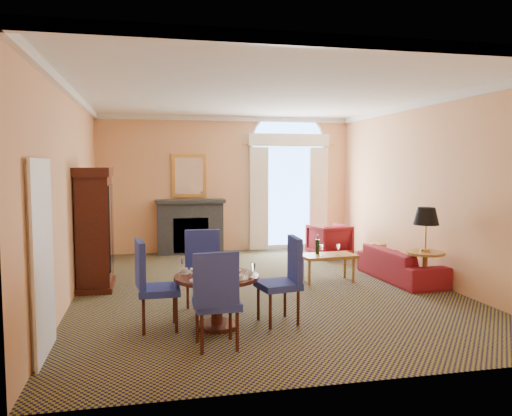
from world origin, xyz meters
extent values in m
plane|color=#151137|center=(0.00, 0.00, 0.00)|extent=(7.50, 7.50, 0.00)
cube|color=#FCB678|center=(0.00, 3.75, 1.60)|extent=(6.00, 0.04, 3.20)
cube|color=#FCB678|center=(-3.00, 0.00, 1.60)|extent=(0.04, 7.50, 3.20)
cube|color=#FCB678|center=(3.00, 0.00, 1.60)|extent=(0.04, 7.50, 3.20)
cube|color=white|center=(0.00, 0.00, 3.20)|extent=(6.00, 7.50, 0.04)
cube|color=white|center=(0.00, 0.00, 3.14)|extent=(6.00, 7.50, 0.12)
cube|color=white|center=(-2.96, -2.40, 1.03)|extent=(0.08, 0.90, 2.06)
cube|color=#31353A|center=(-0.90, 3.55, 0.60)|extent=(1.50, 0.40, 1.20)
cube|color=#31353A|center=(-0.90, 3.52, 1.24)|extent=(1.60, 0.46, 0.08)
cube|color=gold|center=(-0.90, 3.72, 1.80)|extent=(0.80, 0.04, 1.00)
cube|color=silver|center=(-0.90, 3.70, 1.80)|extent=(0.64, 0.02, 0.84)
cube|color=white|center=(1.50, 3.73, 1.25)|extent=(1.90, 0.04, 2.50)
cube|color=#87AEE2|center=(1.50, 3.72, 1.25)|extent=(1.70, 0.02, 2.30)
cylinder|color=white|center=(1.50, 3.73, 2.50)|extent=(1.90, 0.04, 1.90)
cube|color=white|center=(0.75, 3.61, 1.25)|extent=(0.45, 0.06, 2.45)
cube|color=white|center=(2.25, 3.61, 1.25)|extent=(0.45, 0.06, 2.45)
cube|color=white|center=(1.50, 3.61, 2.65)|extent=(2.00, 0.08, 0.30)
cube|color=black|center=(-2.72, 0.59, 0.93)|extent=(0.51, 0.93, 1.86)
cube|color=black|center=(-2.72, 0.59, 1.94)|extent=(0.58, 1.02, 0.15)
cube|color=black|center=(-2.72, 0.59, 0.05)|extent=(0.58, 1.02, 0.09)
cylinder|color=black|center=(-1.02, -1.88, 0.65)|extent=(1.06, 1.06, 0.04)
cylinder|color=black|center=(-1.02, -1.88, 0.31)|extent=(0.14, 0.14, 0.63)
cylinder|color=black|center=(-1.02, -1.88, 0.03)|extent=(0.53, 0.53, 0.05)
cylinder|color=white|center=(-0.78, -1.64, 0.68)|extent=(0.24, 0.24, 0.01)
imported|color=white|center=(-0.78, -1.64, 0.70)|extent=(0.15, 0.15, 0.04)
imported|color=white|center=(-0.85, -1.49, 0.71)|extent=(0.09, 0.09, 0.07)
cylinder|color=white|center=(-1.26, -1.64, 0.68)|extent=(0.24, 0.24, 0.01)
imported|color=white|center=(-1.26, -1.64, 0.70)|extent=(0.15, 0.15, 0.04)
imported|color=white|center=(-1.41, -1.70, 0.71)|extent=(0.09, 0.09, 0.07)
cylinder|color=white|center=(-1.26, -2.12, 0.68)|extent=(0.24, 0.24, 0.01)
imported|color=white|center=(-1.26, -2.12, 0.70)|extent=(0.15, 0.15, 0.04)
imported|color=white|center=(-1.20, -2.26, 0.71)|extent=(0.09, 0.09, 0.07)
cylinder|color=white|center=(-0.78, -2.12, 0.68)|extent=(0.24, 0.24, 0.01)
imported|color=white|center=(-0.78, -2.12, 0.70)|extent=(0.15, 0.15, 0.04)
imported|color=white|center=(-0.64, -2.05, 0.71)|extent=(0.09, 0.09, 0.07)
cube|color=navy|center=(-1.08, -1.09, 0.50)|extent=(0.61, 0.61, 0.09)
cube|color=navy|center=(-1.09, -0.86, 0.82)|extent=(0.50, 0.11, 0.60)
cylinder|color=black|center=(-0.94, -0.85, 0.23)|extent=(0.04, 0.04, 0.45)
cylinder|color=black|center=(-1.32, -0.95, 0.23)|extent=(0.04, 0.04, 0.45)
cylinder|color=black|center=(-0.84, -1.23, 0.23)|extent=(0.04, 0.04, 0.45)
cylinder|color=black|center=(-1.21, -1.33, 0.23)|extent=(0.04, 0.04, 0.45)
cube|color=navy|center=(-1.12, -2.55, 0.50)|extent=(0.51, 0.51, 0.09)
cube|color=navy|center=(-1.15, -2.77, 0.82)|extent=(0.50, 0.14, 0.60)
cylinder|color=black|center=(-1.30, -2.75, 0.23)|extent=(0.04, 0.04, 0.45)
cylinder|color=black|center=(-0.92, -2.74, 0.23)|extent=(0.04, 0.04, 0.45)
cylinder|color=black|center=(-1.32, -2.36, 0.23)|extent=(0.04, 0.04, 0.45)
cylinder|color=black|center=(-0.93, -2.35, 0.23)|extent=(0.04, 0.04, 0.45)
cube|color=navy|center=(-0.22, -1.85, 0.50)|extent=(0.58, 0.58, 0.09)
cube|color=navy|center=(0.01, -1.85, 0.82)|extent=(0.09, 0.50, 0.60)
cylinder|color=black|center=(0.01, -2.01, 0.23)|extent=(0.04, 0.04, 0.45)
cylinder|color=black|center=(-0.06, -1.63, 0.23)|extent=(0.04, 0.04, 0.45)
cylinder|color=black|center=(-0.38, -2.08, 0.23)|extent=(0.04, 0.04, 0.45)
cylinder|color=black|center=(-0.45, -1.70, 0.23)|extent=(0.04, 0.04, 0.45)
cube|color=navy|center=(-1.73, -1.79, 0.50)|extent=(0.50, 0.50, 0.09)
cube|color=navy|center=(-1.96, -1.76, 0.82)|extent=(0.14, 0.50, 0.60)
cylinder|color=black|center=(-1.93, -1.59, 0.23)|extent=(0.04, 0.04, 0.45)
cylinder|color=black|center=(-1.92, -1.98, 0.23)|extent=(0.04, 0.04, 0.45)
cylinder|color=black|center=(-1.54, -1.59, 0.23)|extent=(0.04, 0.04, 0.45)
cylinder|color=black|center=(-1.53, -1.98, 0.23)|extent=(0.04, 0.04, 0.45)
imported|color=maroon|center=(2.55, 0.04, 0.28)|extent=(0.85, 1.95, 0.56)
imported|color=maroon|center=(2.09, 2.44, 0.37)|extent=(0.93, 0.95, 0.74)
cube|color=#AB7333|center=(1.23, 0.20, 0.45)|extent=(0.98, 0.59, 0.05)
cylinder|color=#AB7333|center=(0.83, 0.01, 0.21)|extent=(0.05, 0.05, 0.42)
cylinder|color=#AB7333|center=(1.63, 0.01, 0.21)|extent=(0.05, 0.05, 0.42)
cylinder|color=#AB7333|center=(0.83, 0.39, 0.21)|extent=(0.05, 0.05, 0.42)
cylinder|color=#AB7333|center=(1.63, 0.39, 0.21)|extent=(0.05, 0.05, 0.42)
cylinder|color=#AB7333|center=(2.60, -0.66, 0.61)|extent=(0.63, 0.63, 0.04)
cylinder|color=#AB7333|center=(2.60, -0.66, 0.29)|extent=(0.08, 0.08, 0.59)
cylinder|color=#AB7333|center=(2.60, -0.66, 0.02)|extent=(0.46, 0.46, 0.04)
camera|label=1|loc=(-1.85, -7.99, 2.05)|focal=35.00mm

